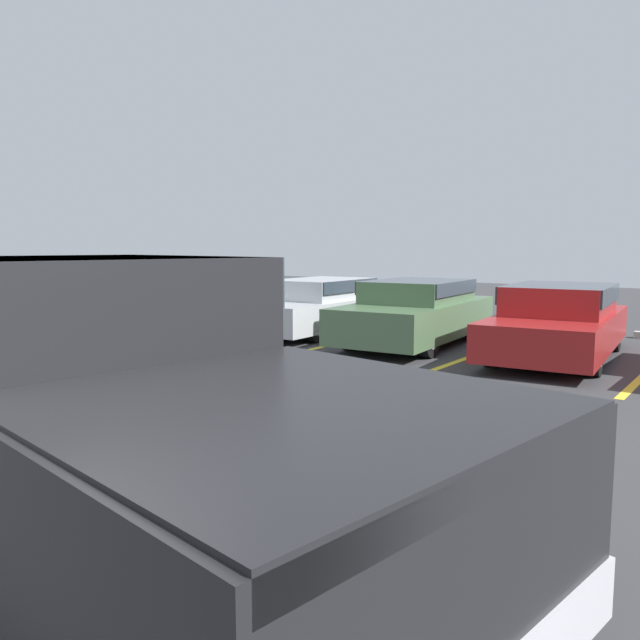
{
  "coord_description": "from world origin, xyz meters",
  "views": [
    {
      "loc": [
        3.6,
        -1.45,
        1.89
      ],
      "look_at": [
        -0.85,
        4.62,
        1.0
      ],
      "focal_mm": 35.0,
      "sensor_mm": 36.0,
      "label": 1
    }
  ],
  "objects_px": {
    "parked_sedan_b": "(320,304)",
    "parked_sedan_d": "(559,319)",
    "parked_sedan_c": "(417,310)",
    "pickup_truck": "(98,404)",
    "parked_sedan_a": "(224,297)"
  },
  "relations": [
    {
      "from": "pickup_truck",
      "to": "parked_sedan_a",
      "type": "bearing_deg",
      "value": 139.78
    },
    {
      "from": "pickup_truck",
      "to": "parked_sedan_c",
      "type": "bearing_deg",
      "value": 113.12
    },
    {
      "from": "parked_sedan_c",
      "to": "parked_sedan_d",
      "type": "relative_size",
      "value": 0.97
    },
    {
      "from": "parked_sedan_b",
      "to": "parked_sedan_c",
      "type": "distance_m",
      "value": 2.52
    },
    {
      "from": "parked_sedan_c",
      "to": "parked_sedan_d",
      "type": "distance_m",
      "value": 2.64
    },
    {
      "from": "pickup_truck",
      "to": "parked_sedan_c",
      "type": "height_order",
      "value": "pickup_truck"
    },
    {
      "from": "parked_sedan_b",
      "to": "parked_sedan_c",
      "type": "bearing_deg",
      "value": 81.56
    },
    {
      "from": "pickup_truck",
      "to": "parked_sedan_d",
      "type": "distance_m",
      "value": 8.62
    },
    {
      "from": "parked_sedan_a",
      "to": "parked_sedan_b",
      "type": "bearing_deg",
      "value": 88.16
    },
    {
      "from": "parked_sedan_b",
      "to": "parked_sedan_d",
      "type": "distance_m",
      "value": 5.15
    },
    {
      "from": "pickup_truck",
      "to": "parked_sedan_d",
      "type": "relative_size",
      "value": 1.25
    },
    {
      "from": "parked_sedan_b",
      "to": "parked_sedan_c",
      "type": "height_order",
      "value": "parked_sedan_c"
    },
    {
      "from": "parked_sedan_b",
      "to": "pickup_truck",
      "type": "bearing_deg",
      "value": 25.7
    },
    {
      "from": "parked_sedan_b",
      "to": "parked_sedan_d",
      "type": "relative_size",
      "value": 0.96
    },
    {
      "from": "parked_sedan_d",
      "to": "pickup_truck",
      "type": "bearing_deg",
      "value": -8.19
    }
  ]
}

